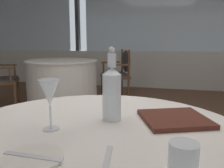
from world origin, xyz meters
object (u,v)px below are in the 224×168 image
at_px(wine_glass, 49,94).
at_px(menu_book, 174,119).
at_px(water_bottle, 112,92).
at_px(side_plate, 33,158).
at_px(dining_chair_0_1, 119,70).
at_px(water_tumbler, 183,158).

relative_size(wine_glass, menu_book, 0.74).
relative_size(water_bottle, wine_glass, 1.60).
bearing_deg(menu_book, water_bottle, 167.68).
distance_m(side_plate, wine_glass, 0.27).
bearing_deg(dining_chair_0_1, water_bottle, 72.60).
distance_m(water_tumbler, menu_book, 0.41).
height_order(wine_glass, dining_chair_0_1, wine_glass).
relative_size(water_tumbler, dining_chair_0_1, 0.09).
distance_m(side_plate, water_bottle, 0.44).
relative_size(water_bottle, dining_chair_0_1, 0.34).
xyz_separation_m(water_bottle, menu_book, (0.27, 0.04, -0.12)).
height_order(side_plate, dining_chair_0_1, dining_chair_0_1).
xyz_separation_m(side_plate, dining_chair_0_1, (-0.50, 3.64, -0.22)).
height_order(water_bottle, wine_glass, water_bottle).
bearing_deg(side_plate, water_tumbler, 3.83).
xyz_separation_m(side_plate, wine_glass, (-0.06, 0.23, 0.14)).
bearing_deg(dining_chair_0_1, side_plate, 69.23).
height_order(menu_book, dining_chair_0_1, dining_chair_0_1).
xyz_separation_m(side_plate, water_tumbler, (0.42, 0.03, 0.04)).
bearing_deg(side_plate, dining_chair_0_1, 97.81).
bearing_deg(water_tumbler, dining_chair_0_1, 104.30).
relative_size(water_bottle, water_tumbler, 3.68).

